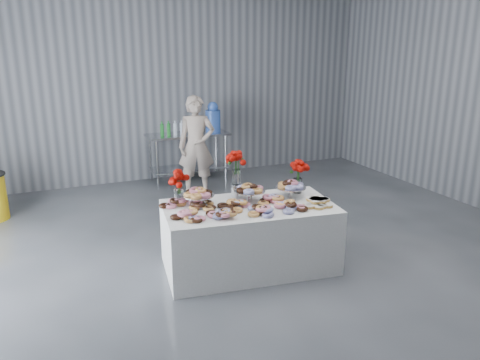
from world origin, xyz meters
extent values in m
plane|color=#34363B|center=(0.00, 0.00, 0.00)|extent=(9.00, 9.00, 0.00)
cube|color=slate|center=(0.00, 4.50, 2.00)|extent=(8.00, 0.04, 4.00)
cube|color=white|center=(-0.15, 0.41, 0.38)|extent=(2.01, 1.24, 0.75)
cube|color=silver|center=(0.28, 4.10, 0.88)|extent=(1.50, 0.60, 0.04)
cube|color=silver|center=(0.28, 4.10, 0.25)|extent=(1.40, 0.55, 0.03)
cylinder|color=silver|center=(-0.37, 3.85, 0.43)|extent=(0.04, 0.04, 0.86)
cylinder|color=silver|center=(0.93, 3.85, 0.43)|extent=(0.04, 0.04, 0.86)
cylinder|color=silver|center=(-0.37, 4.35, 0.43)|extent=(0.04, 0.04, 0.86)
cylinder|color=silver|center=(0.93, 4.35, 0.43)|extent=(0.04, 0.04, 0.86)
cylinder|color=silver|center=(-0.67, 0.63, 0.81)|extent=(0.06, 0.06, 0.12)
cylinder|color=silver|center=(-0.67, 0.63, 0.88)|extent=(0.36, 0.36, 0.01)
cylinder|color=silver|center=(-0.08, 0.55, 0.81)|extent=(0.06, 0.06, 0.12)
cylinder|color=silver|center=(-0.08, 0.55, 0.88)|extent=(0.36, 0.36, 0.01)
cylinder|color=silver|center=(0.42, 0.49, 0.81)|extent=(0.06, 0.06, 0.12)
cylinder|color=silver|center=(0.42, 0.49, 0.88)|extent=(0.36, 0.36, 0.01)
cylinder|color=white|center=(-0.86, 0.76, 0.84)|extent=(0.11, 0.11, 0.18)
cylinder|color=#1E5919|center=(-0.86, 0.76, 0.97)|extent=(0.04, 0.04, 0.18)
cylinder|color=white|center=(0.59, 0.62, 0.84)|extent=(0.11, 0.11, 0.18)
cylinder|color=#1E5919|center=(0.59, 0.62, 0.97)|extent=(0.04, 0.04, 0.18)
cylinder|color=silver|center=(-0.15, 0.77, 0.82)|extent=(0.14, 0.14, 0.15)
cylinder|color=white|center=(-0.15, 0.77, 0.99)|extent=(0.11, 0.11, 0.18)
cylinder|color=#1E5919|center=(-0.15, 0.77, 1.12)|extent=(0.04, 0.04, 0.18)
cylinder|color=#4274E3|center=(0.78, 4.10, 1.10)|extent=(0.28, 0.28, 0.40)
sphere|color=#4274E3|center=(0.78, 4.10, 1.36)|extent=(0.20, 0.20, 0.20)
imported|color=#CC8C93|center=(0.17, 3.25, 0.84)|extent=(0.70, 0.55, 1.68)
camera|label=1|loc=(-2.19, -4.08, 2.50)|focal=35.00mm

